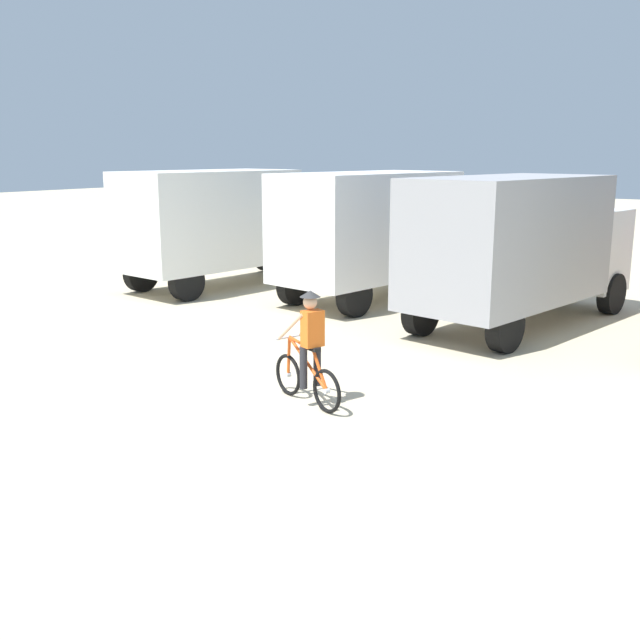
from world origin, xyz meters
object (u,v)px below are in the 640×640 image
(box_truck_white_box, at_px, (224,222))
(box_truck_grey_hauler, at_px, (521,243))
(box_truck_avon_van, at_px, (381,229))
(cyclist_orange_shirt, at_px, (309,352))

(box_truck_white_box, relative_size, box_truck_grey_hauler, 0.99)
(box_truck_avon_van, xyz_separation_m, box_truck_grey_hauler, (4.18, -1.14, 0.00))
(box_truck_grey_hauler, bearing_deg, box_truck_avon_van, 164.71)
(box_truck_avon_van, distance_m, box_truck_grey_hauler, 4.34)
(box_truck_grey_hauler, height_order, cyclist_orange_shirt, box_truck_grey_hauler)
(box_truck_avon_van, height_order, box_truck_grey_hauler, same)
(cyclist_orange_shirt, bearing_deg, box_truck_white_box, 137.54)
(cyclist_orange_shirt, bearing_deg, box_truck_grey_hauler, 83.45)
(box_truck_white_box, height_order, cyclist_orange_shirt, box_truck_white_box)
(box_truck_grey_hauler, bearing_deg, cyclist_orange_shirt, -96.55)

